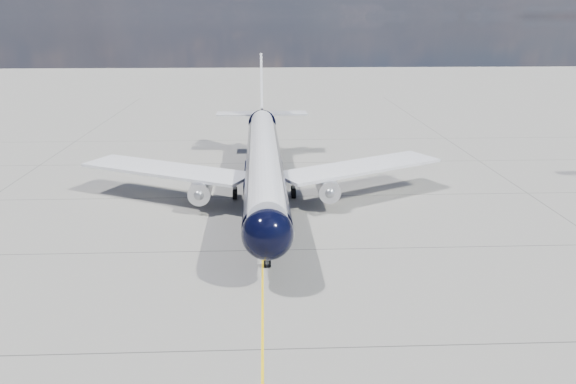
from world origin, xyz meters
The scene contains 3 objects.
ground centered at (0.00, 30.00, 0.00)m, with size 320.00×320.00×0.00m, color gray.
taxiway_centerline centered at (0.00, 25.00, 0.00)m, with size 0.16×160.00×0.01m, color yellow.
main_airliner centered at (0.19, 24.67, 4.43)m, with size 40.61×49.32×14.27m.
Camera 1 is at (0.27, -34.35, 19.12)m, focal length 35.00 mm.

